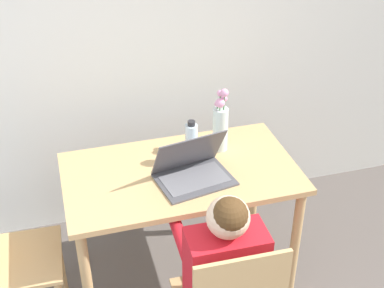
{
  "coord_description": "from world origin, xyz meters",
  "views": [
    {
      "loc": [
        -0.38,
        -0.58,
        2.28
      ],
      "look_at": [
        0.21,
        1.48,
        0.92
      ],
      "focal_mm": 50.0,
      "sensor_mm": 36.0,
      "label": 1
    }
  ],
  "objects_px": {
    "person_seated": "(222,263)",
    "laptop": "(192,168)",
    "water_bottle": "(191,143)",
    "flower_vase": "(220,124)"
  },
  "relations": [
    {
      "from": "water_bottle",
      "to": "flower_vase",
      "type": "bearing_deg",
      "value": 23.03
    },
    {
      "from": "laptop",
      "to": "flower_vase",
      "type": "bearing_deg",
      "value": 34.67
    },
    {
      "from": "laptop",
      "to": "flower_vase",
      "type": "xyz_separation_m",
      "value": [
        0.21,
        0.21,
        0.1
      ]
    },
    {
      "from": "person_seated",
      "to": "water_bottle",
      "type": "relative_size",
      "value": 4.33
    },
    {
      "from": "person_seated",
      "to": "flower_vase",
      "type": "xyz_separation_m",
      "value": [
        0.22,
        0.71,
        0.25
      ]
    },
    {
      "from": "water_bottle",
      "to": "person_seated",
      "type": "bearing_deg",
      "value": -94.07
    },
    {
      "from": "laptop",
      "to": "flower_vase",
      "type": "height_order",
      "value": "flower_vase"
    },
    {
      "from": "person_seated",
      "to": "laptop",
      "type": "height_order",
      "value": "person_seated"
    },
    {
      "from": "laptop",
      "to": "water_bottle",
      "type": "height_order",
      "value": "water_bottle"
    },
    {
      "from": "person_seated",
      "to": "laptop",
      "type": "bearing_deg",
      "value": -89.68
    }
  ]
}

